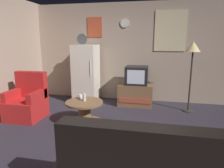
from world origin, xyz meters
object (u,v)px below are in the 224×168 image
(crt_tv, at_px, (137,75))
(standing_lamp, at_px, (193,52))
(fridge, at_px, (86,74))
(tv_stand, at_px, (135,95))
(coffee_table, at_px, (85,113))
(mug_ceramic_white, at_px, (80,97))
(armchair, at_px, (27,102))
(wine_glass, at_px, (84,97))

(crt_tv, xyz_separation_m, standing_lamp, (1.23, -0.20, 0.59))
(fridge, distance_m, tv_stand, 1.40)
(standing_lamp, bearing_deg, fridge, 174.51)
(coffee_table, bearing_deg, standing_lamp, 29.48)
(fridge, height_order, mug_ceramic_white, fridge)
(tv_stand, xyz_separation_m, mug_ceramic_white, (-1.00, -1.22, 0.23))
(tv_stand, relative_size, standing_lamp, 0.53)
(tv_stand, distance_m, standing_lamp, 1.66)
(tv_stand, height_order, standing_lamp, standing_lamp)
(crt_tv, xyz_separation_m, armchair, (-2.18, -1.31, -0.43))
(tv_stand, relative_size, wine_glass, 5.60)
(crt_tv, bearing_deg, standing_lamp, -9.21)
(coffee_table, bearing_deg, crt_tv, 57.69)
(tv_stand, bearing_deg, mug_ceramic_white, -129.30)
(crt_tv, distance_m, wine_glass, 1.63)
(crt_tv, xyz_separation_m, coffee_table, (-0.88, -1.39, -0.54))
(fridge, bearing_deg, armchair, -122.07)
(armchair, bearing_deg, mug_ceramic_white, 4.26)
(tv_stand, distance_m, armchair, 2.52)
(crt_tv, relative_size, wine_glass, 3.60)
(standing_lamp, xyz_separation_m, wine_glass, (-2.11, -1.15, -0.82))
(fridge, height_order, crt_tv, fridge)
(crt_tv, distance_m, standing_lamp, 1.38)
(mug_ceramic_white, bearing_deg, standing_lamp, 24.45)
(crt_tv, relative_size, mug_ceramic_white, 6.00)
(coffee_table, height_order, armchair, armchair)
(wine_glass, bearing_deg, coffee_table, -77.47)
(crt_tv, height_order, wine_glass, crt_tv)
(standing_lamp, bearing_deg, wine_glass, -151.55)
(armchair, bearing_deg, fridge, 57.93)
(tv_stand, bearing_deg, wine_glass, -122.83)
(fridge, distance_m, mug_ceramic_white, 1.33)
(tv_stand, bearing_deg, coffee_table, -121.70)
(standing_lamp, distance_m, armchair, 3.72)
(coffee_table, relative_size, armchair, 0.75)
(tv_stand, distance_m, crt_tv, 0.49)
(tv_stand, bearing_deg, armchair, -148.78)
(coffee_table, relative_size, mug_ceramic_white, 8.00)
(standing_lamp, distance_m, mug_ceramic_white, 2.61)
(coffee_table, bearing_deg, wine_glass, 102.53)
(crt_tv, height_order, mug_ceramic_white, crt_tv)
(wine_glass, relative_size, mug_ceramic_white, 1.67)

